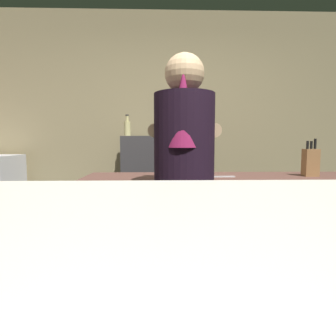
% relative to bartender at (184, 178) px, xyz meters
% --- Properties ---
extents(wall_back, '(5.20, 0.10, 2.70)m').
position_rel_bartender_xyz_m(wall_back, '(0.01, 1.90, 0.40)').
color(wall_back, '#90815B').
rests_on(wall_back, ground).
extents(prep_counter, '(2.10, 0.60, 0.91)m').
position_rel_bartender_xyz_m(prep_counter, '(0.36, 0.45, -0.50)').
color(prep_counter, brown).
rests_on(prep_counter, ground).
extents(back_shelf, '(0.89, 0.36, 1.22)m').
position_rel_bartender_xyz_m(back_shelf, '(-0.12, 1.62, -0.34)').
color(back_shelf, '#373537').
rests_on(back_shelf, ground).
extents(bartender, '(0.46, 0.54, 1.64)m').
position_rel_bartender_xyz_m(bartender, '(0.00, 0.00, 0.00)').
color(bartender, '#30342F').
rests_on(bartender, ground).
extents(knife_block, '(0.10, 0.08, 0.28)m').
position_rel_bartender_xyz_m(knife_block, '(0.97, 0.44, 0.06)').
color(knife_block, olive).
rests_on(knife_block, prep_counter).
extents(mixing_bowl, '(0.17, 0.17, 0.05)m').
position_rel_bartender_xyz_m(mixing_bowl, '(-0.05, 0.43, -0.02)').
color(mixing_bowl, '#C44C2C').
rests_on(mixing_bowl, prep_counter).
extents(chefs_knife, '(0.24, 0.04, 0.01)m').
position_rel_bartender_xyz_m(chefs_knife, '(0.28, 0.40, -0.04)').
color(chefs_knife, silver).
rests_on(chefs_knife, prep_counter).
extents(bottle_vinegar, '(0.07, 0.07, 0.24)m').
position_rel_bartender_xyz_m(bottle_vinegar, '(-0.50, 1.59, 0.37)').
color(bottle_vinegar, '#CEC481').
rests_on(bottle_vinegar, back_shelf).
extents(bottle_hot_sauce, '(0.07, 0.07, 0.25)m').
position_rel_bartender_xyz_m(bottle_hot_sauce, '(-0.11, 1.57, 0.37)').
color(bottle_hot_sauce, '#2C51A1').
rests_on(bottle_hot_sauce, back_shelf).
extents(bottle_soy, '(0.07, 0.07, 0.25)m').
position_rel_bartender_xyz_m(bottle_soy, '(0.08, 1.66, 0.37)').
color(bottle_soy, '#345793').
rests_on(bottle_soy, back_shelf).
extents(bottle_olive_oil, '(0.07, 0.07, 0.24)m').
position_rel_bartender_xyz_m(bottle_olive_oil, '(0.25, 1.68, 0.37)').
color(bottle_olive_oil, red).
rests_on(bottle_olive_oil, back_shelf).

